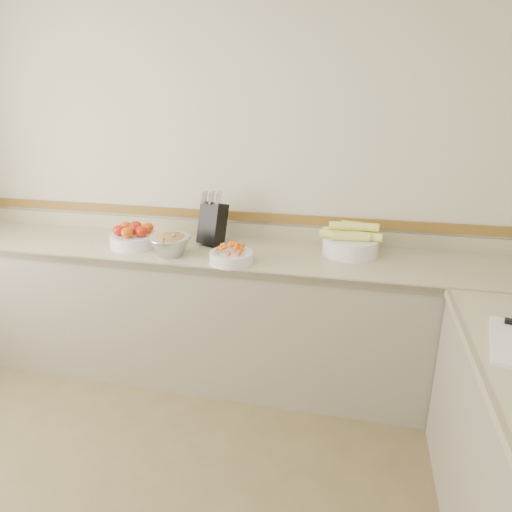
% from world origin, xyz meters
% --- Properties ---
extents(back_wall, '(4.00, 0.00, 4.00)m').
position_xyz_m(back_wall, '(0.00, 2.00, 1.30)').
color(back_wall, beige).
rests_on(back_wall, ground_plane).
extents(counter_back, '(4.00, 0.65, 1.08)m').
position_xyz_m(counter_back, '(0.00, 1.68, 0.45)').
color(counter_back, tan).
rests_on(counter_back, ground_plane).
extents(knife_block, '(0.20, 0.22, 0.36)m').
position_xyz_m(knife_block, '(-0.05, 1.80, 1.05)').
color(knife_block, black).
rests_on(knife_block, counter_back).
extents(tomato_bowl, '(0.30, 0.30, 0.15)m').
position_xyz_m(tomato_bowl, '(-0.54, 1.63, 0.96)').
color(tomato_bowl, white).
rests_on(tomato_bowl, counter_back).
extents(cherry_tomato_bowl, '(0.26, 0.26, 0.14)m').
position_xyz_m(cherry_tomato_bowl, '(0.17, 1.48, 0.95)').
color(cherry_tomato_bowl, white).
rests_on(cherry_tomato_bowl, counter_back).
extents(corn_bowl, '(0.38, 0.35, 0.21)m').
position_xyz_m(corn_bowl, '(0.85, 1.79, 0.98)').
color(corn_bowl, white).
rests_on(corn_bowl, counter_back).
extents(rhubarb_bowl, '(0.26, 0.26, 0.15)m').
position_xyz_m(rhubarb_bowl, '(-0.23, 1.52, 0.98)').
color(rhubarb_bowl, '#B2B2BA').
rests_on(rhubarb_bowl, counter_back).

